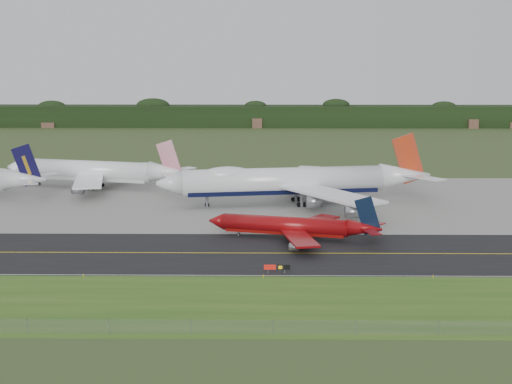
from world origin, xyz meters
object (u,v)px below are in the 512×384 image
object	(u,v)px
jet_ba_747	(293,181)
jet_star_tail	(95,171)
jet_red_737	(294,226)
taxiway_sign	(277,267)

from	to	relation	value
jet_ba_747	jet_star_tail	size ratio (longest dim) A/B	1.29
jet_red_737	taxiway_sign	world-z (taller)	jet_red_737
jet_ba_747	jet_red_737	distance (m)	38.57
jet_star_tail	taxiway_sign	xyz separation A→B (m)	(54.77, -87.99, -4.13)
taxiway_sign	jet_star_tail	bearing A→B (deg)	121.90
jet_ba_747	taxiway_sign	distance (m)	64.47
taxiway_sign	jet_red_737	bearing A→B (deg)	80.52
jet_red_737	jet_star_tail	size ratio (longest dim) A/B	0.65
jet_ba_747	taxiway_sign	world-z (taller)	jet_ba_747
jet_ba_747	jet_red_737	bearing A→B (deg)	-91.79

